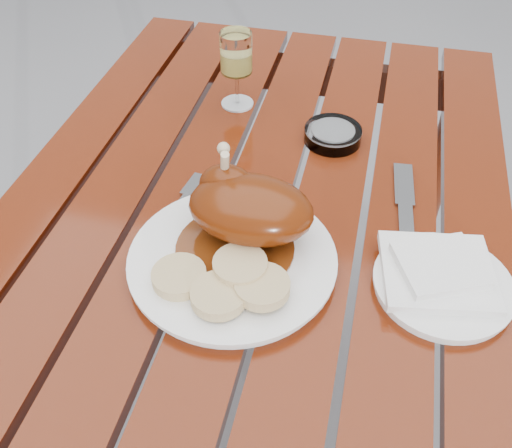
{
  "coord_description": "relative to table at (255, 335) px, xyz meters",
  "views": [
    {
      "loc": [
        0.16,
        -0.67,
        1.36
      ],
      "look_at": [
        0.02,
        -0.09,
        0.78
      ],
      "focal_mm": 40.0,
      "sensor_mm": 36.0,
      "label": 1
    }
  ],
  "objects": [
    {
      "name": "dinner_plate",
      "position": [
        0.0,
        -0.15,
        0.38
      ],
      "size": [
        0.33,
        0.33,
        0.02
      ],
      "primitive_type": "cylinder",
      "rotation": [
        0.0,
        0.0,
        0.13
      ],
      "color": "white",
      "rests_on": "table"
    },
    {
      "name": "ashtray",
      "position": [
        0.1,
        0.19,
        0.39
      ],
      "size": [
        0.1,
        0.1,
        0.03
      ],
      "primitive_type": "cylinder",
      "rotation": [
        0.0,
        0.0,
        -0.01
      ],
      "color": "#B2B7BC",
      "rests_on": "table"
    },
    {
      "name": "fork",
      "position": [
        -0.11,
        -0.08,
        0.38
      ],
      "size": [
        0.05,
        0.2,
        0.01
      ],
      "primitive_type": "cube",
      "rotation": [
        0.0,
        0.0,
        -0.15
      ],
      "color": "gray",
      "rests_on": "table"
    },
    {
      "name": "ground",
      "position": [
        0.0,
        0.0,
        -0.38
      ],
      "size": [
        60.0,
        60.0,
        0.0
      ],
      "primitive_type": "plane",
      "color": "slate",
      "rests_on": "ground"
    },
    {
      "name": "table",
      "position": [
        0.0,
        0.0,
        0.0
      ],
      "size": [
        0.8,
        1.2,
        0.75
      ],
      "primitive_type": "cube",
      "color": "maroon",
      "rests_on": "ground"
    },
    {
      "name": "knife",
      "position": [
        0.24,
        -0.02,
        0.38
      ],
      "size": [
        0.04,
        0.23,
        0.01
      ],
      "primitive_type": "cube",
      "rotation": [
        0.0,
        0.0,
        0.08
      ],
      "color": "gray",
      "rests_on": "table"
    },
    {
      "name": "wine_glass",
      "position": [
        -0.1,
        0.27,
        0.45
      ],
      "size": [
        0.08,
        0.08,
        0.15
      ],
      "primitive_type": "cylinder",
      "rotation": [
        0.0,
        0.0,
        -0.43
      ],
      "color": "#E6DB68",
      "rests_on": "table"
    },
    {
      "name": "napkin",
      "position": [
        0.28,
        -0.11,
        0.4
      ],
      "size": [
        0.17,
        0.16,
        0.01
      ],
      "primitive_type": "cube",
      "rotation": [
        0.0,
        0.0,
        0.17
      ],
      "color": "white",
      "rests_on": "side_plate"
    },
    {
      "name": "bread_dumplings",
      "position": [
        0.01,
        -0.2,
        0.41
      ],
      "size": [
        0.19,
        0.12,
        0.03
      ],
      "color": "tan",
      "rests_on": "dinner_plate"
    },
    {
      "name": "roast_duck",
      "position": [
        0.01,
        -0.09,
        0.44
      ],
      "size": [
        0.19,
        0.18,
        0.13
      ],
      "color": "#562309",
      "rests_on": "dinner_plate"
    },
    {
      "name": "side_plate",
      "position": [
        0.29,
        -0.12,
        0.38
      ],
      "size": [
        0.23,
        0.23,
        0.02
      ],
      "primitive_type": "cylinder",
      "rotation": [
        0.0,
        0.0,
        0.26
      ],
      "color": "white",
      "rests_on": "table"
    }
  ]
}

